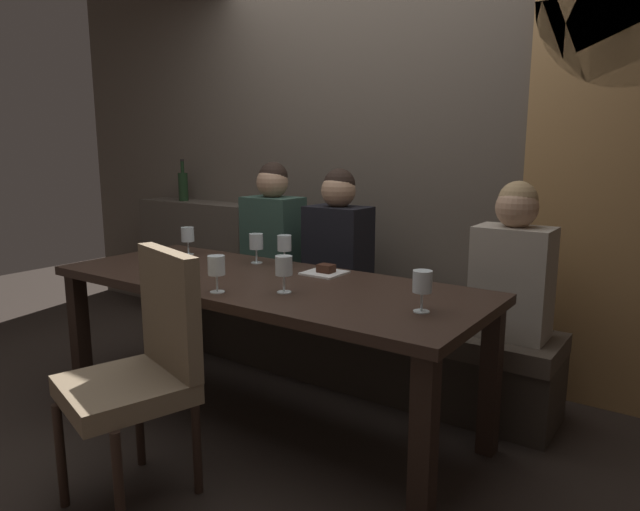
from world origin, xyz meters
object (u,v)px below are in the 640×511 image
object	(u,v)px
banquette_bench	(340,340)
diner_redhead	(273,231)
chair_near_side	(145,360)
wine_glass_far_left	(284,245)
dining_table	(262,296)
wine_glass_center_back	(422,284)
diner_bearded	(338,241)
wine_glass_near_right	(284,267)
wine_glass_end_right	(188,235)
dessert_plate	(325,271)
diner_far_end	(513,264)
wine_glass_end_left	(256,242)
wine_bottle_dark_red	(183,186)
wine_glass_far_right	(216,267)

from	to	relation	value
banquette_bench	diner_redhead	size ratio (longest dim) A/B	3.01
chair_near_side	wine_glass_far_left	bearing A→B (deg)	97.57
dining_table	wine_glass_center_back	world-z (taller)	wine_glass_center_back
diner_bearded	wine_glass_near_right	world-z (taller)	diner_bearded
dining_table	wine_glass_end_right	world-z (taller)	wine_glass_end_right
dining_table	dessert_plate	distance (m)	0.34
diner_far_end	wine_glass_end_left	bearing A→B (deg)	-161.21
wine_glass_end_left	wine_glass_near_right	bearing A→B (deg)	-38.33
chair_near_side	diner_redhead	size ratio (longest dim) A/B	1.18
banquette_bench	wine_glass_far_left	world-z (taller)	wine_glass_far_left
banquette_bench	chair_near_side	xyz separation A→B (m)	(0.03, -1.42, 0.33)
diner_far_end	wine_glass_center_back	bearing A→B (deg)	-98.75
chair_near_side	wine_glass_near_right	world-z (taller)	chair_near_side
dessert_plate	banquette_bench	bearing A→B (deg)	113.67
banquette_bench	wine_glass_end_left	size ratio (longest dim) A/B	15.24
chair_near_side	wine_glass_center_back	xyz separation A→B (m)	(0.85, 0.65, 0.29)
wine_glass_end_left	wine_glass_near_right	xyz separation A→B (m)	(0.53, -0.42, 0.00)
wine_bottle_dark_red	wine_glass_end_right	distance (m)	1.24
diner_far_end	wine_glass_far_right	distance (m)	1.42
dining_table	wine_glass_center_back	bearing A→B (deg)	-4.56
wine_glass_far_right	dessert_plate	world-z (taller)	wine_glass_far_right
wine_glass_near_right	dining_table	bearing A→B (deg)	150.42
wine_glass_end_right	diner_far_end	bearing A→B (deg)	15.02
diner_redhead	wine_glass_end_right	xyz separation A→B (m)	(-0.25, -0.48, 0.01)
wine_glass_end_right	wine_glass_far_right	xyz separation A→B (m)	(0.78, -0.54, -0.00)
diner_far_end	wine_glass_end_left	size ratio (longest dim) A/B	4.65
dining_table	wine_glass_end_left	distance (m)	0.44
banquette_bench	diner_bearded	size ratio (longest dim) A/B	3.12
diner_redhead	wine_glass_end_right	bearing A→B (deg)	-117.78
wine_glass_far_right	wine_glass_near_right	bearing A→B (deg)	34.17
wine_glass_end_right	diner_redhead	bearing A→B (deg)	62.22
wine_glass_end_right	dessert_plate	distance (m)	0.97
diner_redhead	wine_bottle_dark_red	world-z (taller)	diner_redhead
wine_glass_center_back	dessert_plate	xyz separation A→B (m)	(-0.69, 0.33, -0.10)
wine_glass_far_right	wine_glass_center_back	size ratio (longest dim) A/B	1.00
diner_redhead	diner_bearded	xyz separation A→B (m)	(0.50, -0.01, -0.01)
diner_redhead	diner_bearded	distance (m)	0.50
wine_glass_end_right	wine_glass_near_right	distance (m)	1.09
diner_bearded	wine_glass_center_back	world-z (taller)	diner_bearded
wine_glass_far_right	wine_glass_near_right	distance (m)	0.30
wine_glass_end_right	wine_glass_far_left	bearing A→B (deg)	7.67
banquette_bench	wine_glass_near_right	distance (m)	1.08
chair_near_side	wine_glass_far_right	bearing A→B (deg)	92.17
diner_redhead	diner_bearded	size ratio (longest dim) A/B	1.04
diner_far_end	wine_bottle_dark_red	size ratio (longest dim) A/B	2.34
chair_near_side	dessert_plate	distance (m)	1.02
wine_bottle_dark_red	wine_glass_far_left	bearing A→B (deg)	-24.03
wine_bottle_dark_red	diner_bearded	bearing A→B (deg)	-10.83
diner_redhead	banquette_bench	bearing A→B (deg)	-1.46
dining_table	wine_bottle_dark_red	world-z (taller)	wine_bottle_dark_red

